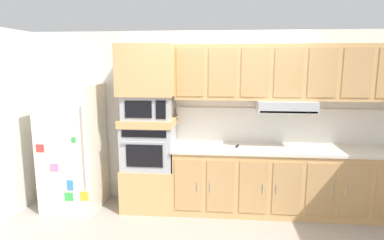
{
  "coord_description": "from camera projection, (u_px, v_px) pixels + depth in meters",
  "views": [
    {
      "loc": [
        0.05,
        -3.6,
        2.05
      ],
      "look_at": [
        -0.33,
        0.51,
        1.33
      ],
      "focal_mm": 30.31,
      "sensor_mm": 36.0,
      "label": 1
    }
  ],
  "objects": [
    {
      "name": "microwave",
      "position": [
        148.0,
        107.0,
        4.46
      ],
      "size": [
        0.64,
        0.54,
        0.32
      ],
      "color": "#A8AAAF",
      "rests_on": "appliance_mid_shelf"
    },
    {
      "name": "backsplash_panel",
      "position": [
        281.0,
        126.0,
        4.62
      ],
      "size": [
        3.02,
        0.02,
        0.5
      ],
      "primitive_type": "cube",
      "color": "white",
      "rests_on": "countertop_slab"
    },
    {
      "name": "refrigerator",
      "position": [
        73.0,
        147.0,
        4.59
      ],
      "size": [
        0.76,
        0.73,
        1.76
      ],
      "color": "silver",
      "rests_on": "ground"
    },
    {
      "name": "ground_plane",
      "position": [
        215.0,
        236.0,
        3.89
      ],
      "size": [
        9.6,
        9.6,
        0.0
      ],
      "primitive_type": "plane",
      "color": "#9E9389"
    },
    {
      "name": "appliance_mid_shelf",
      "position": [
        149.0,
        122.0,
        4.49
      ],
      "size": [
        0.74,
        0.62,
        0.1
      ],
      "primitive_type": "cube",
      "color": "tan",
      "rests_on": "built_in_oven"
    },
    {
      "name": "appliance_upper_cabinet",
      "position": [
        147.0,
        70.0,
        4.37
      ],
      "size": [
        0.74,
        0.62,
        0.68
      ],
      "primitive_type": "cube",
      "color": "tan",
      "rests_on": "microwave"
    },
    {
      "name": "oven_base_cabinet",
      "position": [
        150.0,
        186.0,
        4.66
      ],
      "size": [
        0.74,
        0.62,
        0.6
      ],
      "primitive_type": "cube",
      "color": "tan",
      "rests_on": "ground"
    },
    {
      "name": "lower_cabinet_run",
      "position": [
        282.0,
        182.0,
        4.46
      ],
      "size": [
        2.98,
        0.63,
        0.88
      ],
      "color": "tan",
      "rests_on": "ground"
    },
    {
      "name": "screwdriver",
      "position": [
        238.0,
        146.0,
        4.43
      ],
      "size": [
        0.16,
        0.14,
        0.03
      ],
      "color": "black",
      "rests_on": "countertop_slab"
    },
    {
      "name": "upper_cabinet_with_hood",
      "position": [
        286.0,
        74.0,
        4.33
      ],
      "size": [
        2.98,
        0.48,
        0.88
      ],
      "color": "tan",
      "rests_on": "backsplash_panel"
    },
    {
      "name": "built_in_oven",
      "position": [
        149.0,
        146.0,
        4.55
      ],
      "size": [
        0.7,
        0.62,
        0.6
      ],
      "color": "#A8AAAF",
      "rests_on": "oven_base_cabinet"
    },
    {
      "name": "back_kitchen_wall",
      "position": [
        218.0,
        118.0,
        4.76
      ],
      "size": [
        6.2,
        0.12,
        2.5
      ],
      "primitive_type": "cube",
      "color": "silver",
      "rests_on": "ground"
    },
    {
      "name": "countertop_slab",
      "position": [
        284.0,
        149.0,
        4.39
      ],
      "size": [
        3.02,
        0.64,
        0.04
      ],
      "primitive_type": "cube",
      "color": "silver",
      "rests_on": "lower_cabinet_run"
    }
  ]
}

